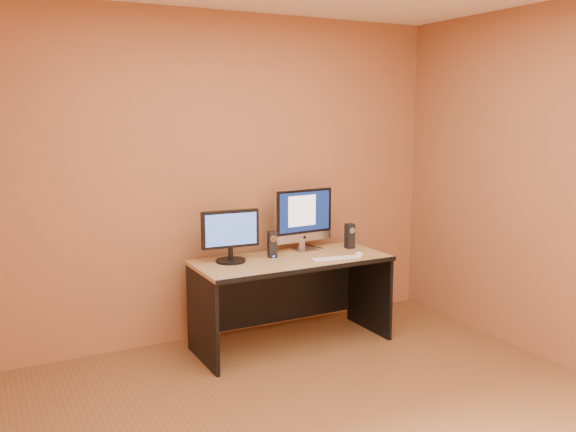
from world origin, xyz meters
The scene contains 10 objects.
walls centered at (0.00, 0.00, 1.30)m, with size 4.00×4.00×2.60m, color #945A3C, non-canonical shape.
desk centered at (0.44, 1.51, 0.35)m, with size 1.51×0.66×0.70m, color tan, non-canonical shape.
imac centered at (0.68, 1.72, 0.96)m, with size 0.54×0.20×0.52m, color #B1B1B5, non-canonical shape.
second_monitor centered at (-0.02, 1.63, 0.90)m, with size 0.45×0.23×0.40m, color black, non-canonical shape.
speaker_left centered at (0.33, 1.61, 0.80)m, with size 0.06×0.07×0.21m, color black, non-canonical shape.
speaker_right centered at (1.05, 1.61, 0.80)m, with size 0.06×0.07×0.21m, color black, non-canonical shape.
keyboard centered at (0.73, 1.32, 0.71)m, with size 0.41×0.11×0.02m, color silver.
mouse centered at (0.96, 1.34, 0.72)m, with size 0.05×0.10×0.03m, color white.
cable_a centered at (0.81, 1.80, 0.70)m, with size 0.01×0.01×0.21m, color black.
cable_b centered at (0.61, 1.80, 0.70)m, with size 0.01×0.01×0.17m, color black.
Camera 1 is at (-1.71, -2.56, 1.81)m, focal length 38.00 mm.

